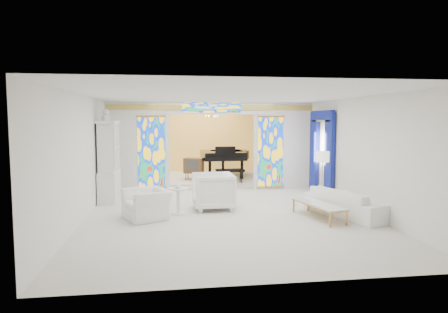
{
  "coord_description": "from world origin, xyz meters",
  "views": [
    {
      "loc": [
        -1.43,
        -11.51,
        2.4
      ],
      "look_at": [
        0.17,
        0.2,
        1.32
      ],
      "focal_mm": 32.0,
      "sensor_mm": 36.0,
      "label": 1
    }
  ],
  "objects": [
    {
      "name": "floor_lamp",
      "position": [
        2.81,
        -0.87,
        1.3
      ],
      "size": [
        0.48,
        0.48,
        1.53
      ],
      "rotation": [
        0.0,
        0.0,
        0.38
      ],
      "color": "#B88940",
      "rests_on": "floor"
    },
    {
      "name": "stained_glass_transom",
      "position": [
        0.0,
        1.89,
        2.82
      ],
      "size": [
        2.0,
        0.04,
        0.34
      ],
      "primitive_type": "cube",
      "color": "gold",
      "rests_on": "partition_wall"
    },
    {
      "name": "grand_piano",
      "position": [
        0.79,
        4.08,
        1.01
      ],
      "size": [
        1.97,
        3.08,
        1.23
      ],
      "rotation": [
        0.0,
        0.0,
        0.02
      ],
      "color": "black",
      "rests_on": "alcove_platform"
    },
    {
      "name": "stained_glass_left",
      "position": [
        -2.03,
        1.89,
        1.3
      ],
      "size": [
        0.9,
        0.04,
        2.4
      ],
      "primitive_type": "cube",
      "color": "gold",
      "rests_on": "partition_wall"
    },
    {
      "name": "side_table",
      "position": [
        -1.23,
        -1.39,
        0.44
      ],
      "size": [
        0.61,
        0.61,
        0.67
      ],
      "rotation": [
        0.0,
        0.0,
        -0.15
      ],
      "color": "silver",
      "rests_on": "floor"
    },
    {
      "name": "stained_glass_right",
      "position": [
        2.03,
        1.89,
        1.3
      ],
      "size": [
        0.9,
        0.04,
        2.4
      ],
      "primitive_type": "cube",
      "color": "gold",
      "rests_on": "partition_wall"
    },
    {
      "name": "wall_front",
      "position": [
        0.0,
        -6.0,
        1.5
      ],
      "size": [
        7.0,
        0.02,
        3.0
      ],
      "primitive_type": "cube",
      "color": "white",
      "rests_on": "floor"
    },
    {
      "name": "partition_wall",
      "position": [
        0.0,
        2.0,
        1.65
      ],
      "size": [
        7.0,
        0.22,
        3.0
      ],
      "color": "white",
      "rests_on": "floor"
    },
    {
      "name": "armchair_right",
      "position": [
        -0.29,
        -0.97,
        0.49
      ],
      "size": [
        1.12,
        1.09,
        0.99
      ],
      "primitive_type": "imported",
      "rotation": [
        0.0,
        0.0,
        -1.54
      ],
      "color": "silver",
      "rests_on": "floor"
    },
    {
      "name": "wall_back",
      "position": [
        0.0,
        6.0,
        1.5
      ],
      "size": [
        7.0,
        0.02,
        3.0
      ],
      "primitive_type": "cube",
      "color": "white",
      "rests_on": "floor"
    },
    {
      "name": "chandelier",
      "position": [
        0.2,
        4.0,
        2.55
      ],
      "size": [
        0.48,
        0.48,
        0.3
      ],
      "primitive_type": "cylinder",
      "color": "#B88940",
      "rests_on": "ceiling"
    },
    {
      "name": "sofa",
      "position": [
        2.95,
        -2.2,
        0.34
      ],
      "size": [
        1.64,
        2.49,
        0.68
      ],
      "primitive_type": "imported",
      "rotation": [
        0.0,
        0.0,
        1.92
      ],
      "color": "silver",
      "rests_on": "floor"
    },
    {
      "name": "blue_drapes",
      "position": [
        3.4,
        0.7,
        1.58
      ],
      "size": [
        0.14,
        1.85,
        2.65
      ],
      "color": "navy",
      "rests_on": "wall_right"
    },
    {
      "name": "vase",
      "position": [
        -1.23,
        -1.39,
        0.76
      ],
      "size": [
        0.21,
        0.21,
        0.17
      ],
      "primitive_type": "imported",
      "rotation": [
        0.0,
        0.0,
        -0.32
      ],
      "color": "silver",
      "rests_on": "side_table"
    },
    {
      "name": "wall_right",
      "position": [
        3.5,
        0.0,
        1.5
      ],
      "size": [
        0.02,
        12.0,
        3.0
      ],
      "primitive_type": "cube",
      "color": "white",
      "rests_on": "floor"
    },
    {
      "name": "china_cabinet",
      "position": [
        -3.22,
        0.6,
        1.17
      ],
      "size": [
        0.56,
        1.46,
        2.72
      ],
      "color": "silver",
      "rests_on": "floor"
    },
    {
      "name": "wall_left",
      "position": [
        -3.5,
        0.0,
        1.5
      ],
      "size": [
        0.02,
        12.0,
        3.0
      ],
      "primitive_type": "cube",
      "color": "white",
      "rests_on": "floor"
    },
    {
      "name": "coffee_table",
      "position": [
        2.15,
        -2.34,
        0.35
      ],
      "size": [
        0.89,
        1.78,
        0.38
      ],
      "rotation": [
        0.0,
        0.0,
        0.22
      ],
      "color": "white",
      "rests_on": "floor"
    },
    {
      "name": "armchair_left",
      "position": [
        -2.0,
        -1.77,
        0.36
      ],
      "size": [
        1.33,
        1.39,
        0.71
      ],
      "primitive_type": "imported",
      "rotation": [
        0.0,
        0.0,
        -1.14
      ],
      "color": "white",
      "rests_on": "floor"
    },
    {
      "name": "gold_curtain_back",
      "position": [
        0.0,
        5.88,
        1.5
      ],
      "size": [
        6.7,
        0.1,
        2.9
      ],
      "primitive_type": "cube",
      "color": "#FFC458",
      "rests_on": "wall_back"
    },
    {
      "name": "floor",
      "position": [
        0.0,
        0.0,
        0.0
      ],
      "size": [
        12.0,
        12.0,
        0.0
      ],
      "primitive_type": "plane",
      "color": "silver",
      "rests_on": "ground"
    },
    {
      "name": "ceiling",
      "position": [
        0.0,
        0.0,
        3.0
      ],
      "size": [
        7.0,
        12.0,
        0.02
      ],
      "primitive_type": "cube",
      "color": "white",
      "rests_on": "wall_back"
    },
    {
      "name": "tv_console",
      "position": [
        -0.54,
        3.34,
        0.7
      ],
      "size": [
        0.8,
        0.65,
        0.8
      ],
      "rotation": [
        0.0,
        0.0,
        -0.3
      ],
      "color": "#54321E",
      "rests_on": "alcove_platform"
    },
    {
      "name": "alcove_platform",
      "position": [
        0.0,
        4.1,
        0.09
      ],
      "size": [
        6.8,
        3.8,
        0.18
      ],
      "primitive_type": "cube",
      "color": "silver",
      "rests_on": "floor"
    }
  ]
}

